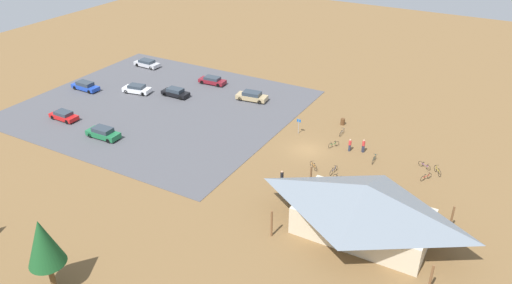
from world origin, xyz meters
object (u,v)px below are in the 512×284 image
object	(u,v)px
bicycle_blue_edge_north	(334,170)
car_black_front_row	(175,92)
trash_bin	(343,122)
bicycle_purple_yard_front	(424,165)
bike_pavilion	(364,207)
bicycle_silver_lone_west	(342,133)
car_silver_inner_stall	(147,63)
bicycle_teal_front_row	(374,159)
pine_midwest	(43,243)
bicycle_orange_by_bin	(313,166)
visitor_near_lot	(350,145)
bicycle_green_lone_east	(334,145)
lot_sign	(299,124)
car_tan_back_corner	(252,96)
car_blue_aisle_side	(85,86)
car_maroon_by_curb	(212,80)
bicycle_black_yard_center	(340,179)
visitor_at_bikes	(363,146)
car_green_near_entry	(103,133)
car_white_mid_lot	(137,89)
visitor_crossing_yard	(282,177)
bicycle_red_near_sign	(426,177)
bicycle_yellow_yard_left	(438,171)
car_red_end_stall	(64,116)

from	to	relation	value
bicycle_blue_edge_north	car_black_front_row	xyz separation A→B (m)	(29.73, -8.90, 0.33)
trash_bin	bicycle_purple_yard_front	size ratio (longest dim) A/B	0.57
bike_pavilion	bicycle_silver_lone_west	bearing A→B (deg)	-64.18
bicycle_purple_yard_front	car_silver_inner_stall	xyz separation A→B (m)	(51.30, -10.72, 0.37)
bicycle_teal_front_row	pine_midwest	bearing A→B (deg)	62.75
trash_bin	car_silver_inner_stall	distance (m)	39.09
bicycle_orange_by_bin	visitor_near_lot	bearing A→B (deg)	-109.88
trash_bin	bicycle_green_lone_east	size ratio (longest dim) A/B	0.58
lot_sign	car_tan_back_corner	size ratio (longest dim) A/B	0.44
car_blue_aisle_side	bike_pavilion	bearing A→B (deg)	165.74
bicycle_blue_edge_north	visitor_near_lot	bearing A→B (deg)	-87.97
bicycle_blue_edge_north	car_maroon_by_curb	world-z (taller)	car_maroon_by_curb
pine_midwest	car_black_front_row	world-z (taller)	pine_midwest
bicycle_black_yard_center	car_tan_back_corner	bearing A→B (deg)	-36.55
lot_sign	visitor_at_bikes	xyz separation A→B (m)	(-9.14, 0.59, -0.49)
car_black_front_row	lot_sign	bearing A→B (deg)	175.13
lot_sign	bicycle_teal_front_row	distance (m)	11.36
car_green_near_entry	car_white_mid_lot	xyz separation A→B (m)	(6.39, -13.74, -0.05)
lot_sign	bicycle_orange_by_bin	distance (m)	9.07
bicycle_orange_by_bin	visitor_at_bikes	world-z (taller)	visitor_at_bikes
car_maroon_by_curb	car_white_mid_lot	bearing A→B (deg)	47.22
pine_midwest	visitor_crossing_yard	distance (m)	25.48
trash_bin	lot_sign	distance (m)	6.93
bicycle_red_near_sign	visitor_at_bikes	xyz separation A→B (m)	(8.28, -2.58, 0.56)
bicycle_silver_lone_west	bicycle_black_yard_center	xyz separation A→B (m)	(-3.86, 10.86, 0.05)
bicycle_black_yard_center	car_maroon_by_curb	world-z (taller)	car_maroon_by_curb
bicycle_orange_by_bin	lot_sign	bearing A→B (deg)	-53.58
bicycle_yellow_yard_left	visitor_near_lot	world-z (taller)	visitor_near_lot
pine_midwest	bicycle_black_yard_center	distance (m)	31.19
bike_pavilion	car_red_end_stall	distance (m)	44.82
car_green_near_entry	car_blue_aisle_side	world-z (taller)	car_green_near_entry
bicycle_black_yard_center	car_tan_back_corner	xyz separation A→B (m)	(19.88, -14.74, 0.36)
car_red_end_stall	visitor_crossing_yard	world-z (taller)	visitor_crossing_yard
bicycle_silver_lone_west	car_white_mid_lot	distance (m)	33.41
car_silver_inner_stall	car_tan_back_corner	bearing A→B (deg)	171.21
bicycle_yellow_yard_left	car_blue_aisle_side	size ratio (longest dim) A/B	0.32
car_white_mid_lot	car_tan_back_corner	bearing A→B (deg)	-159.76
bicycle_yellow_yard_left	car_blue_aisle_side	xyz separation A→B (m)	(54.35, 1.95, 0.35)
bicycle_orange_by_bin	car_green_near_entry	xyz separation A→B (m)	(27.06, 6.51, 0.39)
pine_midwest	car_red_end_stall	distance (m)	33.81
bicycle_red_near_sign	visitor_near_lot	xyz separation A→B (m)	(9.85, -2.07, 0.50)
visitor_at_bikes	car_blue_aisle_side	bearing A→B (deg)	3.28
bicycle_blue_edge_north	bicycle_orange_by_bin	xyz separation A→B (m)	(2.43, 0.22, -0.00)
bicycle_silver_lone_west	car_blue_aisle_side	xyz separation A→B (m)	(41.26, 5.66, 0.40)
bicycle_teal_front_row	car_white_mid_lot	xyz separation A→B (m)	(39.19, -2.24, 0.34)
bicycle_silver_lone_west	visitor_at_bikes	bearing A→B (deg)	142.08
lot_sign	car_silver_inner_stall	distance (m)	36.04
car_black_front_row	visitor_at_bikes	world-z (taller)	visitor_at_bikes
bicycle_green_lone_east	bicycle_red_near_sign	xyz separation A→B (m)	(-11.94, 1.99, -0.00)
bike_pavilion	car_maroon_by_curb	world-z (taller)	bike_pavilion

